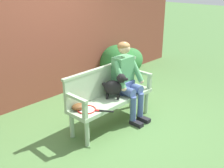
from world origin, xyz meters
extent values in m
plane|color=#4C753D|center=(0.00, 0.00, 0.00)|extent=(40.00, 40.00, 0.00)
cube|color=brown|center=(0.00, 1.81, 1.19)|extent=(8.00, 0.30, 2.37)
ellipsoid|color=#286B2D|center=(1.75, 1.45, 0.41)|extent=(0.90, 0.85, 0.81)
ellipsoid|color=#337538|center=(2.16, 1.46, 0.33)|extent=(0.89, 0.59, 0.66)
cube|color=#9EB793|center=(0.00, 0.00, 0.45)|extent=(1.59, 0.47, 0.06)
cylinder|color=#9EB793|center=(-0.72, -0.17, 0.21)|extent=(0.07, 0.07, 0.42)
cylinder|color=#9EB793|center=(0.72, -0.17, 0.21)|extent=(0.07, 0.07, 0.42)
cylinder|color=#9EB793|center=(-0.72, 0.17, 0.21)|extent=(0.07, 0.07, 0.42)
cylinder|color=#9EB793|center=(0.72, 0.17, 0.21)|extent=(0.07, 0.07, 0.42)
cube|color=#9EB793|center=(0.00, 0.20, 0.71)|extent=(1.59, 0.05, 0.46)
cube|color=#9EB793|center=(0.00, 0.20, 0.96)|extent=(1.63, 0.06, 0.04)
cube|color=#9EB793|center=(-0.76, -0.19, 0.60)|extent=(0.06, 0.06, 0.24)
cube|color=#9EB793|center=(-0.76, 0.00, 0.74)|extent=(0.06, 0.47, 0.04)
cube|color=#9EB793|center=(0.76, -0.19, 0.60)|extent=(0.06, 0.06, 0.24)
cube|color=#9EB793|center=(0.76, 0.00, 0.74)|extent=(0.06, 0.47, 0.04)
cube|color=black|center=(0.24, -0.33, 0.04)|extent=(0.10, 0.24, 0.07)
cylinder|color=#475B93|center=(0.24, -0.25, 0.28)|extent=(0.10, 0.10, 0.43)
cylinder|color=#475B93|center=(0.24, -0.10, 0.56)|extent=(0.15, 0.30, 0.15)
cube|color=black|center=(0.44, -0.33, 0.04)|extent=(0.10, 0.24, 0.07)
cylinder|color=#475B93|center=(0.44, -0.25, 0.28)|extent=(0.10, 0.10, 0.43)
cylinder|color=#475B93|center=(0.44, -0.10, 0.56)|extent=(0.15, 0.30, 0.15)
cube|color=#475B93|center=(0.34, 0.05, 0.58)|extent=(0.32, 0.24, 0.20)
cube|color=#519960|center=(0.34, 0.07, 0.84)|extent=(0.34, 0.22, 0.52)
cylinder|color=#519960|center=(0.13, -0.04, 0.86)|extent=(0.14, 0.32, 0.44)
sphere|color=#DBB28E|center=(0.11, -0.15, 0.66)|extent=(0.09, 0.09, 0.09)
cylinder|color=#519960|center=(0.55, -0.04, 0.86)|extent=(0.14, 0.32, 0.44)
sphere|color=#DBB28E|center=(0.57, -0.15, 0.66)|extent=(0.09, 0.09, 0.09)
sphere|color=#DBB28E|center=(0.34, 0.05, 1.25)|extent=(0.20, 0.20, 0.20)
ellipsoid|color=olive|center=(0.34, 0.06, 1.28)|extent=(0.21, 0.21, 0.14)
cylinder|color=black|center=(0.03, -0.10, 0.52)|extent=(0.04, 0.04, 0.08)
cylinder|color=black|center=(0.12, -0.03, 0.52)|extent=(0.04, 0.04, 0.08)
cylinder|color=black|center=(-0.08, 0.04, 0.52)|extent=(0.04, 0.04, 0.08)
cylinder|color=black|center=(0.01, 0.11, 0.52)|extent=(0.04, 0.04, 0.08)
ellipsoid|color=black|center=(0.02, 0.00, 0.66)|extent=(0.34, 0.36, 0.24)
sphere|color=black|center=(0.09, -0.08, 0.68)|extent=(0.14, 0.14, 0.14)
sphere|color=black|center=(0.11, -0.10, 0.82)|extent=(0.15, 0.15, 0.15)
ellipsoid|color=black|center=(0.15, -0.16, 0.81)|extent=(0.10, 0.11, 0.06)
ellipsoid|color=black|center=(0.05, -0.13, 0.81)|extent=(0.06, 0.06, 0.11)
ellipsoid|color=black|center=(0.15, -0.06, 0.81)|extent=(0.06, 0.06, 0.11)
sphere|color=black|center=(-0.07, 0.11, 0.71)|extent=(0.07, 0.07, 0.07)
torus|color=red|center=(-0.57, -0.01, 0.49)|extent=(0.40, 0.40, 0.02)
cylinder|color=silver|center=(-0.57, -0.01, 0.48)|extent=(0.25, 0.25, 0.00)
cube|color=red|center=(-0.49, -0.15, 0.49)|extent=(0.07, 0.08, 0.02)
cylinder|color=black|center=(-0.41, -0.27, 0.49)|extent=(0.14, 0.20, 0.03)
ellipsoid|color=brown|center=(-0.64, 0.09, 0.52)|extent=(0.23, 0.19, 0.09)
camera|label=1|loc=(-3.01, -2.83, 2.36)|focal=44.46mm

